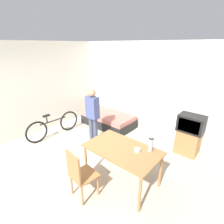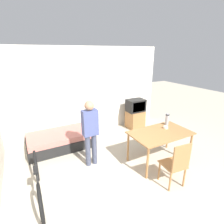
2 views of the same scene
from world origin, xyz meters
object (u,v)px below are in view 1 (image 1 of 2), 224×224
object	(u,v)px
mate_bowl	(137,150)
wooden_chair	(79,173)
tv	(189,135)
dining_table	(122,152)
bicycle	(54,126)
thermos_flask	(151,144)
daybed	(108,120)
person_standing	(93,113)

from	to	relation	value
mate_bowl	wooden_chair	bearing A→B (deg)	-122.25
tv	dining_table	distance (m)	2.02
bicycle	thermos_flask	distance (m)	3.20
daybed	tv	bearing A→B (deg)	2.58
person_standing	thermos_flask	xyz separation A→B (m)	(1.93, -0.39, 0.03)
dining_table	mate_bowl	world-z (taller)	mate_bowl
daybed	dining_table	xyz separation A→B (m)	(1.94, -1.79, 0.48)
wooden_chair	person_standing	xyz separation A→B (m)	(-1.17, 1.46, 0.36)
thermos_flask	daybed	bearing A→B (deg)	147.42
thermos_flask	wooden_chair	bearing A→B (deg)	-125.32
wooden_chair	mate_bowl	distance (m)	1.11
bicycle	dining_table	bearing A→B (deg)	-3.80
daybed	tv	distance (m)	2.62
bicycle	mate_bowl	xyz separation A→B (m)	(2.96, -0.07, 0.47)
daybed	mate_bowl	size ratio (longest dim) A/B	15.34
person_standing	tv	bearing A→B (deg)	30.48
bicycle	person_standing	world-z (taller)	person_standing
dining_table	bicycle	distance (m)	2.72
dining_table	bicycle	world-z (taller)	dining_table
daybed	tv	world-z (taller)	tv
mate_bowl	dining_table	bearing A→B (deg)	-157.40
tv	person_standing	size ratio (longest dim) A/B	0.65
daybed	person_standing	size ratio (longest dim) A/B	1.12
bicycle	thermos_flask	xyz separation A→B (m)	(3.14, 0.08, 0.60)
wooden_chair	bicycle	bearing A→B (deg)	157.55
tv	dining_table	bearing A→B (deg)	-108.90
daybed	bicycle	bearing A→B (deg)	-114.97
tv	wooden_chair	world-z (taller)	tv
thermos_flask	mate_bowl	world-z (taller)	thermos_flask
tv	wooden_chair	distance (m)	2.88
bicycle	person_standing	xyz separation A→B (m)	(1.21, 0.47, 0.57)
daybed	thermos_flask	size ratio (longest dim) A/B	5.94
wooden_chair	mate_bowl	world-z (taller)	wooden_chair
daybed	bicycle	size ratio (longest dim) A/B	1.03
wooden_chair	daybed	bearing A→B (deg)	122.18
tv	bicycle	world-z (taller)	tv
dining_table	person_standing	world-z (taller)	person_standing
wooden_chair	thermos_flask	bearing A→B (deg)	54.68
daybed	bicycle	distance (m)	1.78
thermos_flask	bicycle	bearing A→B (deg)	-178.48
wooden_chair	thermos_flask	distance (m)	1.37
daybed	person_standing	xyz separation A→B (m)	(0.46, -1.14, 0.69)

